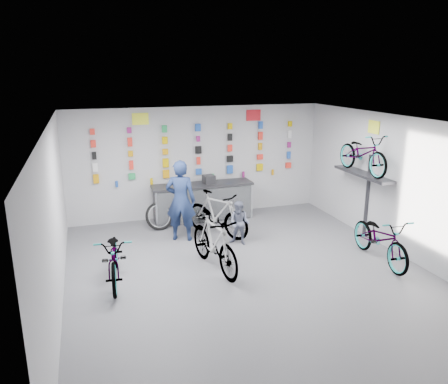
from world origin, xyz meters
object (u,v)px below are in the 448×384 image
object	(u,v)px
counter	(203,202)
clerk	(181,201)
bike_center	(214,242)
bike_service	(217,214)
bike_right	(381,238)
bike_left	(115,257)
customer	(240,223)

from	to	relation	value
counter	clerk	xyz separation A→B (m)	(-0.87, -1.25, 0.48)
bike_center	bike_service	size ratio (longest dim) A/B	1.06
counter	bike_center	size ratio (longest dim) A/B	1.38
counter	bike_right	distance (m)	4.71
bike_left	customer	xyz separation A→B (m)	(2.89, 1.02, 0.02)
bike_left	bike_right	bearing A→B (deg)	-3.64
counter	bike_left	xyz separation A→B (m)	(-2.54, -2.97, 0.01)
bike_left	bike_service	distance (m)	3.08
bike_right	customer	xyz separation A→B (m)	(-2.49, 1.81, -0.00)
bike_service	clerk	world-z (taller)	clerk
counter	customer	bearing A→B (deg)	-79.86
customer	bike_service	bearing A→B (deg)	152.99
bike_left	bike_center	world-z (taller)	bike_center
bike_center	customer	size ratio (longest dim) A/B	1.89
counter	clerk	world-z (taller)	clerk
bike_center	bike_service	distance (m)	1.92
counter	customer	size ratio (longest dim) A/B	2.61
bike_left	clerk	bearing A→B (deg)	50.49
bike_left	bike_right	world-z (taller)	bike_right
bike_left	customer	world-z (taller)	customer
bike_left	bike_center	bearing A→B (deg)	1.67
bike_center	bike_service	world-z (taller)	bike_center
bike_left	bike_right	distance (m)	5.44
bike_left	clerk	xyz separation A→B (m)	(1.67, 1.72, 0.47)
bike_left	bike_center	size ratio (longest dim) A/B	0.97
bike_right	bike_left	bearing A→B (deg)	176.12
bike_center	counter	bearing A→B (deg)	68.92
counter	bike_right	xyz separation A→B (m)	(2.84, -3.76, 0.03)
counter	customer	world-z (taller)	customer
counter	customer	distance (m)	1.98
bike_service	customer	distance (m)	0.78
bike_left	bike_right	size ratio (longest dim) A/B	0.96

